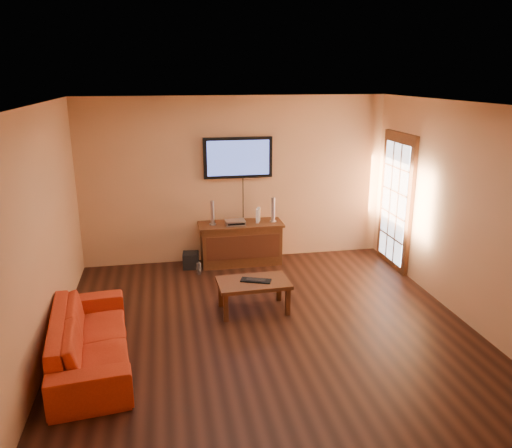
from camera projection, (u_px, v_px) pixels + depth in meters
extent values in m
plane|color=black|center=(266.00, 327.00, 6.20)|extent=(5.00, 5.00, 0.00)
plane|color=tan|center=(235.00, 180.00, 8.16)|extent=(5.00, 0.00, 5.00)
plane|color=tan|center=(40.00, 235.00, 5.36)|extent=(0.00, 5.00, 5.00)
plane|color=tan|center=(462.00, 212.00, 6.26)|extent=(0.00, 5.00, 5.00)
plane|color=white|center=(268.00, 104.00, 5.42)|extent=(5.00, 5.00, 0.00)
cube|color=#44210F|center=(396.00, 203.00, 7.93)|extent=(0.06, 1.02, 2.22)
cube|color=white|center=(394.00, 203.00, 7.93)|extent=(0.01, 0.79, 1.89)
cube|color=#44210F|center=(241.00, 244.00, 8.22)|extent=(1.29, 0.48, 0.65)
cube|color=black|center=(243.00, 247.00, 7.97)|extent=(1.19, 0.02, 0.39)
cube|color=#44210F|center=(241.00, 224.00, 8.12)|extent=(1.37, 0.52, 0.04)
cube|color=black|center=(238.00, 158.00, 8.02)|extent=(1.12, 0.07, 0.66)
cube|color=#3A4D98|center=(238.00, 158.00, 7.98)|extent=(1.01, 0.01, 0.56)
cube|color=#44210F|center=(253.00, 283.00, 6.52)|extent=(0.95, 0.59, 0.05)
cube|color=#44210F|center=(226.00, 308.00, 6.29)|extent=(0.06, 0.06, 0.37)
cube|color=#44210F|center=(288.00, 302.00, 6.46)|extent=(0.06, 0.06, 0.37)
cube|color=#44210F|center=(221.00, 294.00, 6.70)|extent=(0.06, 0.06, 0.37)
cube|color=#44210F|center=(279.00, 288.00, 6.87)|extent=(0.06, 0.06, 0.37)
imported|color=red|center=(89.00, 330.00, 5.33)|extent=(0.78, 2.02, 0.77)
cylinder|color=silver|center=(213.00, 224.00, 8.03)|extent=(0.11, 0.11, 0.02)
cylinder|color=silver|center=(212.00, 212.00, 7.98)|extent=(0.06, 0.06, 0.38)
cylinder|color=silver|center=(273.00, 221.00, 8.19)|extent=(0.11, 0.11, 0.02)
cylinder|color=silver|center=(273.00, 209.00, 8.14)|extent=(0.06, 0.06, 0.39)
cube|color=silver|center=(235.00, 222.00, 8.03)|extent=(0.32, 0.23, 0.07)
cube|color=white|center=(258.00, 215.00, 8.14)|extent=(0.10, 0.17, 0.23)
cube|color=black|center=(191.00, 260.00, 8.07)|extent=(0.28, 0.28, 0.25)
cylinder|color=white|center=(199.00, 269.00, 7.80)|extent=(0.07, 0.07, 0.19)
sphere|color=white|center=(199.00, 263.00, 7.77)|extent=(0.04, 0.04, 0.04)
cube|color=black|center=(256.00, 280.00, 6.52)|extent=(0.42, 0.28, 0.02)
cube|color=black|center=(256.00, 280.00, 6.51)|extent=(0.28, 0.19, 0.01)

